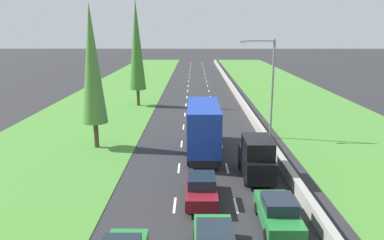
% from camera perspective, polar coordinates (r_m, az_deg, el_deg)
% --- Properties ---
extents(ground_plane, '(300.00, 300.00, 0.00)m').
position_cam_1_polar(ground_plane, '(59.83, 0.96, 3.92)').
color(ground_plane, '#28282B').
rests_on(ground_plane, ground).
extents(grass_verge_left, '(14.00, 140.00, 0.04)m').
position_cam_1_polar(grass_verge_left, '(61.02, -11.03, 3.88)').
color(grass_verge_left, '#478433').
rests_on(grass_verge_left, ground).
extents(grass_verge_right, '(14.00, 140.00, 0.04)m').
position_cam_1_polar(grass_verge_right, '(61.67, 14.44, 3.81)').
color(grass_verge_right, '#478433').
rests_on(grass_verge_right, ground).
extents(median_barrier, '(0.44, 120.00, 0.85)m').
position_cam_1_polar(median_barrier, '(60.10, 6.42, 4.29)').
color(median_barrier, '#9E9B93').
rests_on(median_barrier, ground).
extents(lane_markings, '(3.64, 116.00, 0.01)m').
position_cam_1_polar(lane_markings, '(59.83, 0.96, 3.93)').
color(lane_markings, white).
rests_on(lane_markings, ground).
extents(green_sedan_right_lane, '(1.82, 4.50, 1.64)m').
position_cam_1_polar(green_sedan_right_lane, '(20.18, 12.77, -13.34)').
color(green_sedan_right_lane, '#237A33').
rests_on(green_sedan_right_lane, ground).
extents(maroon_sedan_centre_lane, '(1.82, 4.50, 1.64)m').
position_cam_1_polar(maroon_sedan_centre_lane, '(22.43, 1.40, -10.19)').
color(maroon_sedan_centre_lane, maroon).
rests_on(maroon_sedan_centre_lane, ground).
extents(blue_box_truck_centre_lane, '(2.46, 9.40, 4.18)m').
position_cam_1_polar(blue_box_truck_centre_lane, '(30.58, 1.67, -1.03)').
color(blue_box_truck_centre_lane, black).
rests_on(blue_box_truck_centre_lane, ground).
extents(black_van_right_lane, '(1.96, 4.90, 2.82)m').
position_cam_1_polar(black_van_right_lane, '(26.01, 9.66, -5.62)').
color(black_van_right_lane, black).
rests_on(black_van_right_lane, ground).
extents(poplar_tree_second, '(2.10, 2.10, 11.96)m').
position_cam_1_polar(poplar_tree_second, '(32.21, -14.74, 8.03)').
color(poplar_tree_second, '#4C3823').
rests_on(poplar_tree_second, ground).
extents(poplar_tree_third, '(2.14, 2.14, 13.66)m').
position_cam_1_polar(poplar_tree_third, '(50.08, -8.31, 11.03)').
color(poplar_tree_third, '#4C3823').
rests_on(poplar_tree_third, ground).
extents(street_light_mast, '(3.20, 0.28, 9.00)m').
position_cam_1_polar(street_light_mast, '(35.05, 11.44, 5.64)').
color(street_light_mast, gray).
rests_on(street_light_mast, ground).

